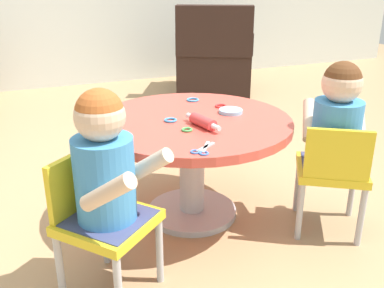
{
  "coord_description": "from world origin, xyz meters",
  "views": [
    {
      "loc": [
        -0.73,
        -1.79,
        1.14
      ],
      "look_at": [
        0.0,
        0.0,
        0.38
      ],
      "focal_mm": 41.27,
      "sensor_mm": 36.0,
      "label": 1
    }
  ],
  "objects_px": {
    "seated_child_left": "(105,163)",
    "armchair_dark": "(215,61)",
    "child_chair_left": "(100,218)",
    "craft_scissors": "(202,150)",
    "rolling_pin": "(203,122)",
    "craft_table": "(192,142)",
    "child_chair_right": "(332,171)",
    "seated_child_right": "(337,120)"
  },
  "relations": [
    {
      "from": "rolling_pin",
      "to": "craft_scissors",
      "type": "bearing_deg",
      "value": -114.07
    },
    {
      "from": "child_chair_right",
      "to": "seated_child_left",
      "type": "bearing_deg",
      "value": -177.81
    },
    {
      "from": "seated_child_right",
      "to": "craft_scissors",
      "type": "bearing_deg",
      "value": -177.28
    },
    {
      "from": "craft_table",
      "to": "seated_child_left",
      "type": "height_order",
      "value": "seated_child_left"
    },
    {
      "from": "armchair_dark",
      "to": "craft_scissors",
      "type": "bearing_deg",
      "value": -116.1
    },
    {
      "from": "craft_table",
      "to": "child_chair_left",
      "type": "height_order",
      "value": "child_chair_left"
    },
    {
      "from": "rolling_pin",
      "to": "seated_child_right",
      "type": "bearing_deg",
      "value": -21.83
    },
    {
      "from": "craft_table",
      "to": "child_chair_right",
      "type": "distance_m",
      "value": 0.65
    },
    {
      "from": "seated_child_left",
      "to": "craft_scissors",
      "type": "bearing_deg",
      "value": 6.21
    },
    {
      "from": "craft_table",
      "to": "seated_child_left",
      "type": "bearing_deg",
      "value": -139.71
    },
    {
      "from": "craft_table",
      "to": "armchair_dark",
      "type": "bearing_deg",
      "value": 62.37
    },
    {
      "from": "child_chair_left",
      "to": "rolling_pin",
      "type": "distance_m",
      "value": 0.62
    },
    {
      "from": "craft_table",
      "to": "craft_scissors",
      "type": "relative_size",
      "value": 6.92
    },
    {
      "from": "armchair_dark",
      "to": "rolling_pin",
      "type": "relative_size",
      "value": 4.19
    },
    {
      "from": "child_chair_right",
      "to": "seated_child_right",
      "type": "height_order",
      "value": "seated_child_right"
    },
    {
      "from": "child_chair_left",
      "to": "craft_scissors",
      "type": "xyz_separation_m",
      "value": [
        0.4,
        0.01,
        0.2
      ]
    },
    {
      "from": "child_chair_left",
      "to": "child_chair_right",
      "type": "distance_m",
      "value": 1.04
    },
    {
      "from": "seated_child_right",
      "to": "armchair_dark",
      "type": "bearing_deg",
      "value": 76.83
    },
    {
      "from": "seated_child_right",
      "to": "armchair_dark",
      "type": "distance_m",
      "value": 2.57
    },
    {
      "from": "seated_child_left",
      "to": "rolling_pin",
      "type": "bearing_deg",
      "value": 30.62
    },
    {
      "from": "craft_table",
      "to": "seated_child_left",
      "type": "xyz_separation_m",
      "value": [
        -0.49,
        -0.42,
        0.14
      ]
    },
    {
      "from": "child_chair_left",
      "to": "seated_child_left",
      "type": "xyz_separation_m",
      "value": [
        0.03,
        -0.03,
        0.23
      ]
    },
    {
      "from": "rolling_pin",
      "to": "child_chair_right",
      "type": "bearing_deg",
      "value": -25.71
    },
    {
      "from": "craft_scissors",
      "to": "child_chair_left",
      "type": "bearing_deg",
      "value": -178.51
    },
    {
      "from": "rolling_pin",
      "to": "craft_scissors",
      "type": "distance_m",
      "value": 0.27
    },
    {
      "from": "seated_child_left",
      "to": "armchair_dark",
      "type": "bearing_deg",
      "value": 57.81
    },
    {
      "from": "craft_table",
      "to": "rolling_pin",
      "type": "bearing_deg",
      "value": -90.12
    },
    {
      "from": "rolling_pin",
      "to": "seated_child_left",
      "type": "bearing_deg",
      "value": -149.38
    },
    {
      "from": "craft_table",
      "to": "rolling_pin",
      "type": "relative_size",
      "value": 4.03
    },
    {
      "from": "seated_child_right",
      "to": "rolling_pin",
      "type": "bearing_deg",
      "value": 158.17
    },
    {
      "from": "child_chair_right",
      "to": "armchair_dark",
      "type": "height_order",
      "value": "armchair_dark"
    },
    {
      "from": "craft_table",
      "to": "seated_child_right",
      "type": "distance_m",
      "value": 0.66
    },
    {
      "from": "craft_table",
      "to": "craft_scissors",
      "type": "bearing_deg",
      "value": -106.57
    },
    {
      "from": "craft_table",
      "to": "child_chair_left",
      "type": "distance_m",
      "value": 0.65
    },
    {
      "from": "craft_table",
      "to": "seated_child_right",
      "type": "height_order",
      "value": "seated_child_right"
    },
    {
      "from": "craft_table",
      "to": "child_chair_left",
      "type": "xyz_separation_m",
      "value": [
        -0.52,
        -0.38,
        -0.08
      ]
    },
    {
      "from": "child_chair_left",
      "to": "armchair_dark",
      "type": "bearing_deg",
      "value": 57.09
    },
    {
      "from": "seated_child_left",
      "to": "armchair_dark",
      "type": "xyz_separation_m",
      "value": [
        1.62,
        2.57,
        -0.22
      ]
    },
    {
      "from": "armchair_dark",
      "to": "child_chair_right",
      "type": "bearing_deg",
      "value": -103.46
    },
    {
      "from": "child_chair_left",
      "to": "child_chair_right",
      "type": "xyz_separation_m",
      "value": [
        1.04,
        0.01,
        0.0
      ]
    },
    {
      "from": "seated_child_left",
      "to": "rolling_pin",
      "type": "xyz_separation_m",
      "value": [
        0.49,
        0.29,
        -0.01
      ]
    },
    {
      "from": "craft_table",
      "to": "child_chair_left",
      "type": "relative_size",
      "value": 1.72
    }
  ]
}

